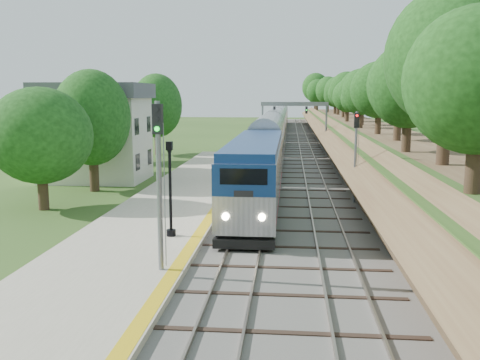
# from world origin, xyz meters

# --- Properties ---
(trackbed) EXTENTS (9.50, 170.00, 0.28)m
(trackbed) POSITION_xyz_m (2.00, 60.00, 0.07)
(trackbed) COLOR #4C4944
(trackbed) RESTS_ON ground
(platform) EXTENTS (6.40, 68.00, 0.38)m
(platform) POSITION_xyz_m (-5.20, 16.00, 0.19)
(platform) COLOR #A8A087
(platform) RESTS_ON ground
(yellow_stripe) EXTENTS (0.55, 68.00, 0.01)m
(yellow_stripe) POSITION_xyz_m (-2.35, 16.00, 0.39)
(yellow_stripe) COLOR gold
(yellow_stripe) RESTS_ON platform
(embankment) EXTENTS (10.64, 170.00, 11.70)m
(embankment) POSITION_xyz_m (10.35, 60.00, 1.95)
(embankment) COLOR brown
(embankment) RESTS_ON ground
(station_building) EXTENTS (8.60, 6.60, 8.00)m
(station_building) POSITION_xyz_m (-14.00, 30.00, 4.09)
(station_building) COLOR beige
(station_building) RESTS_ON ground
(signal_gantry) EXTENTS (8.40, 0.38, 6.20)m
(signal_gantry) POSITION_xyz_m (2.47, 54.99, 4.82)
(signal_gantry) COLOR slate
(signal_gantry) RESTS_ON ground
(trees_behind_platform) EXTENTS (7.82, 53.32, 7.21)m
(trees_behind_platform) POSITION_xyz_m (-11.17, 20.67, 4.53)
(trees_behind_platform) COLOR #332316
(trees_behind_platform) RESTS_ON ground
(train) EXTENTS (2.85, 114.56, 4.19)m
(train) POSITION_xyz_m (0.00, 66.27, 2.16)
(train) COLOR black
(train) RESTS_ON trackbed
(lamppost_far) EXTENTS (0.45, 0.45, 4.52)m
(lamppost_far) POSITION_xyz_m (-3.61, 11.56, 2.40)
(lamppost_far) COLOR black
(lamppost_far) RESTS_ON platform
(signal_platform) EXTENTS (0.38, 0.30, 6.45)m
(signal_platform) POSITION_xyz_m (-2.90, 6.62, 4.34)
(signal_platform) COLOR slate
(signal_platform) RESTS_ON platform
(signal_farside) EXTENTS (0.32, 0.26, 5.90)m
(signal_farside) POSITION_xyz_m (6.20, 21.88, 3.72)
(signal_farside) COLOR slate
(signal_farside) RESTS_ON ground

